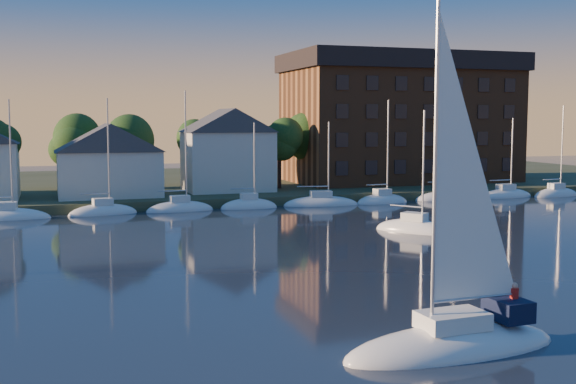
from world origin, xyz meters
name	(u,v)px	position (x,y,z in m)	size (l,w,h in m)	color
ground	(384,361)	(0.00, 0.00, 0.00)	(260.00, 260.00, 0.00)	black
shoreline_land	(144,189)	(0.00, 75.00, 0.00)	(160.00, 50.00, 2.00)	#333B22
wooden_dock	(171,208)	(0.00, 52.00, 0.00)	(120.00, 3.00, 1.00)	brown
clubhouse_centre	(109,159)	(-6.00, 57.00, 5.13)	(11.55, 8.40, 8.08)	silver
clubhouse_east	(227,149)	(8.00, 59.00, 6.00)	(10.50, 8.40, 9.80)	silver
condo_block	(400,117)	(34.00, 64.95, 9.79)	(31.00, 17.00, 17.40)	brown
tree_line	(172,139)	(2.00, 63.00, 7.18)	(93.40, 5.40, 8.90)	#362218
moored_fleet	(213,209)	(4.00, 49.00, 0.10)	(95.50, 2.40, 12.05)	white
hero_sailboat	(455,336)	(3.35, 0.22, 0.63)	(10.07, 3.66, 15.29)	white
drifting_sailboat_right	(414,231)	(16.96, 28.92, 0.10)	(6.24, 7.16, 11.40)	white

